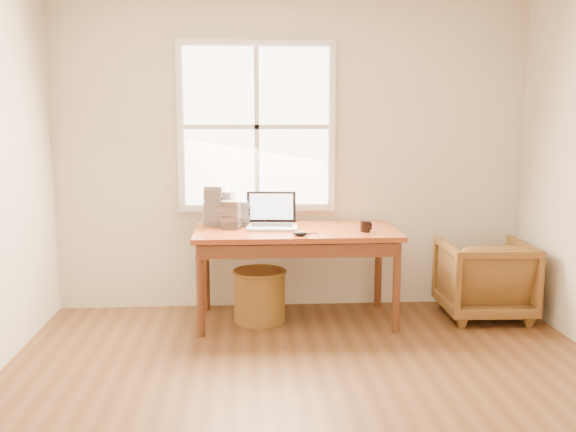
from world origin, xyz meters
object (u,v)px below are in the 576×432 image
object	(u,v)px
desk	(296,232)
wicker_stool	(260,296)
armchair	(484,278)
coffee_mug	(365,226)
cd_stack_a	(225,208)
laptop	(272,211)

from	to	relation	value
desk	wicker_stool	world-z (taller)	desk
armchair	coffee_mug	size ratio (longest dim) A/B	8.18
wicker_stool	cd_stack_a	size ratio (longest dim) A/B	1.46
desk	wicker_stool	xyz separation A→B (m)	(-0.29, -0.00, -0.53)
wicker_stool	laptop	distance (m)	0.70
laptop	coffee_mug	xyz separation A→B (m)	(0.71, -0.18, -0.10)
wicker_stool	cd_stack_a	bearing A→B (deg)	138.28
wicker_stool	laptop	bearing A→B (deg)	15.92
desk	armchair	world-z (taller)	desk
coffee_mug	armchair	bearing A→B (deg)	23.89
coffee_mug	cd_stack_a	bearing A→B (deg)	175.95
wicker_stool	coffee_mug	size ratio (longest dim) A/B	4.71
wicker_stool	laptop	size ratio (longest dim) A/B	1.02
laptop	cd_stack_a	world-z (taller)	laptop
armchair	coffee_mug	distance (m)	1.14
armchair	coffee_mug	xyz separation A→B (m)	(-1.02, -0.15, 0.47)
cd_stack_a	coffee_mug	bearing A→B (deg)	-19.76
laptop	cd_stack_a	distance (m)	0.44
coffee_mug	laptop	bearing A→B (deg)	-178.24
armchair	wicker_stool	xyz separation A→B (m)	(-1.84, -0.00, -0.12)
wicker_stool	coffee_mug	xyz separation A→B (m)	(0.82, -0.15, 0.59)
desk	cd_stack_a	distance (m)	0.64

